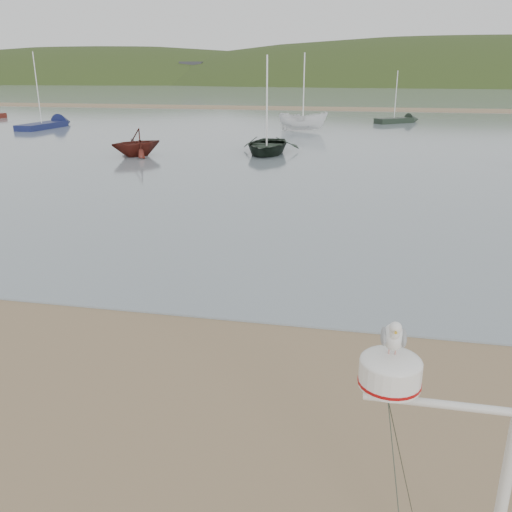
% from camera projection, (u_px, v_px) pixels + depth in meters
% --- Properties ---
extents(ground, '(560.00, 560.00, 0.00)m').
position_uv_depth(ground, '(106.00, 435.00, 7.77)').
color(ground, '#82694B').
rests_on(ground, ground).
extents(water, '(560.00, 256.00, 0.04)m').
position_uv_depth(water, '(358.00, 92.00, 130.04)').
color(water, gray).
rests_on(water, ground).
extents(sandbar, '(560.00, 7.00, 0.07)m').
position_uv_depth(sandbar, '(345.00, 109.00, 72.59)').
color(sandbar, '#82694B').
rests_on(sandbar, water).
extents(hill_ridge, '(620.00, 180.00, 80.00)m').
position_uv_depth(hill_ridge, '(406.00, 132.00, 228.32)').
color(hill_ridge, '#253515').
rests_on(hill_ridge, ground).
extents(far_cottages, '(294.40, 6.30, 8.00)m').
position_uv_depth(far_cottages, '(372.00, 73.00, 187.45)').
color(far_cottages, silver).
rests_on(far_cottages, ground).
extents(boat_dark, '(3.64, 1.08, 5.09)m').
position_uv_depth(boat_dark, '(267.00, 112.00, 32.90)').
color(boat_dark, black).
rests_on(boat_dark, water).
extents(boat_red, '(3.11, 3.00, 3.12)m').
position_uv_depth(boat_red, '(135.00, 130.00, 32.25)').
color(boat_red, '#4E1811').
rests_on(boat_red, water).
extents(boat_white, '(1.76, 1.72, 4.22)m').
position_uv_depth(boat_white, '(303.00, 106.00, 45.49)').
color(boat_white, white).
rests_on(boat_white, water).
extents(sailboat_dark_mid, '(4.89, 4.34, 5.30)m').
position_uv_depth(sailboat_dark_mid, '(403.00, 120.00, 53.73)').
color(sailboat_dark_mid, black).
rests_on(sailboat_dark_mid, ground).
extents(sailboat_blue_near, '(2.18, 7.20, 7.05)m').
position_uv_depth(sailboat_blue_near, '(55.00, 124.00, 49.85)').
color(sailboat_blue_near, '#141A47').
rests_on(sailboat_blue_near, ground).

